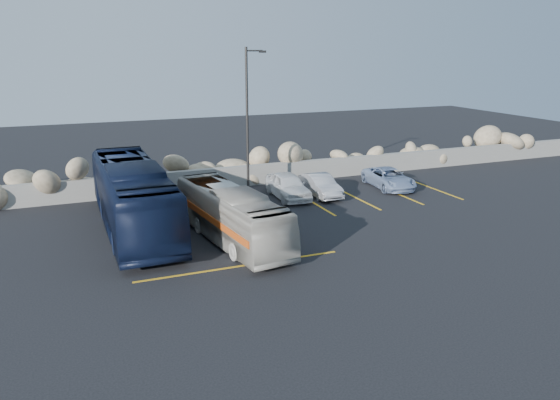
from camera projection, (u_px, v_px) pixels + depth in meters
name	position (u px, v px, depth m)	size (l,w,h in m)	color
ground	(267.00, 264.00, 20.78)	(90.00, 90.00, 0.00)	black
seawall	(193.00, 180.00, 31.32)	(60.00, 0.40, 1.20)	gray
riprap_pile	(188.00, 164.00, 32.20)	(54.00, 2.80, 2.60)	#9E8868
parking_lines	(314.00, 211.00, 27.43)	(18.16, 9.36, 0.01)	gold
lamppost	(248.00, 119.00, 29.02)	(1.14, 0.18, 8.00)	#2D2A28
vintage_bus	(231.00, 215.00, 23.05)	(1.93, 8.26, 2.30)	beige
tour_coach	(133.00, 196.00, 24.37)	(2.59, 11.08, 3.09)	black
car_a	(288.00, 186.00, 29.79)	(1.61, 4.01, 1.37)	white
car_b	(320.00, 185.00, 30.22)	(1.25, 3.60, 1.19)	#AEADB2
car_d	(389.00, 178.00, 31.95)	(1.89, 4.11, 1.14)	#879CC0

